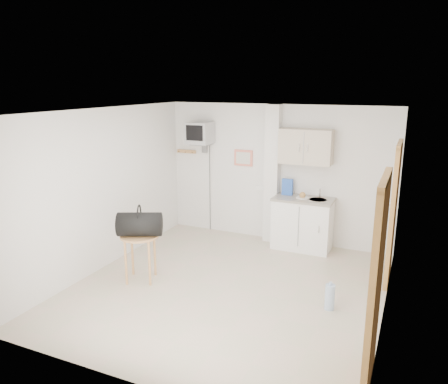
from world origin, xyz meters
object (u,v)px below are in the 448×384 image
at_px(crt_television, 200,134).
at_px(duffel_bag, 140,224).
at_px(round_table, 140,242).
at_px(water_bottle, 330,297).

relative_size(crt_television, duffel_bag, 3.01).
bearing_deg(round_table, duffel_bag, -40.88).
xyz_separation_m(crt_television, round_table, (0.17, -2.29, -1.34)).
bearing_deg(duffel_bag, round_table, 114.82).
xyz_separation_m(duffel_bag, water_bottle, (2.70, 0.28, -0.71)).
bearing_deg(crt_television, duffel_bag, -85.13).
distance_m(round_table, duffel_bag, 0.29).
height_order(crt_television, water_bottle, crt_television).
relative_size(crt_television, water_bottle, 5.65).
bearing_deg(duffel_bag, crt_television, 70.57).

